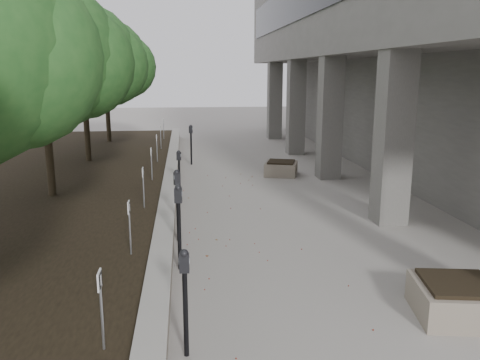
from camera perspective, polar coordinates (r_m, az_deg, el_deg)
retaining_wall at (r=14.09m, az=-8.17°, el=-0.98°), size 0.39×26.00×0.50m
planting_bed at (r=14.68m, az=-22.66°, el=-1.48°), size 7.00×26.00×0.40m
crabapple_tree_3 at (r=13.16m, az=-21.96°, el=9.94°), size 4.60×4.00×5.44m
crabapple_tree_4 at (r=18.03m, az=-17.79°, el=10.71°), size 4.60×4.00×5.44m
crabapple_tree_5 at (r=22.96m, az=-15.39°, el=11.13°), size 4.60×4.00×5.44m
parking_sign_2 at (r=5.91m, az=-15.85°, el=-14.47°), size 0.04×0.22×0.96m
parking_sign_3 at (r=8.66m, az=-12.74°, el=-5.49°), size 0.04×0.22×0.96m
parking_sign_4 at (r=11.54m, az=-11.20°, el=-0.90°), size 0.04×0.22×0.96m
parking_sign_5 at (r=14.47m, az=-10.28°, el=1.85°), size 0.04×0.22×0.96m
parking_sign_6 at (r=17.42m, az=-9.67°, el=3.67°), size 0.04×0.22×0.96m
parking_sign_7 at (r=20.39m, az=-9.23°, el=4.96°), size 0.04×0.22×0.96m
parking_sign_8 at (r=23.36m, az=-8.91°, el=5.92°), size 0.04×0.22×0.96m
parking_meter_1 at (r=6.26m, az=-6.40°, el=-14.14°), size 0.15×0.11×1.43m
parking_meter_2 at (r=10.32m, az=-7.28°, el=-2.98°), size 0.18×0.15×1.54m
parking_meter_3 at (r=8.83m, az=-7.12°, el=-5.53°), size 0.17×0.13×1.58m
parking_meter_4 at (r=13.99m, az=-7.10°, el=0.73°), size 0.16×0.14×1.35m
parking_meter_5 at (r=18.82m, az=-5.73°, el=4.11°), size 0.18×0.15×1.54m
planter_front at (r=7.99m, az=23.97°, el=-12.57°), size 1.34×1.34×0.54m
planter_back at (r=16.95m, az=4.81°, el=1.40°), size 1.33×1.33×0.50m
berry_scatter at (r=10.39m, az=0.91°, el=-7.16°), size 3.30×14.10×0.02m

